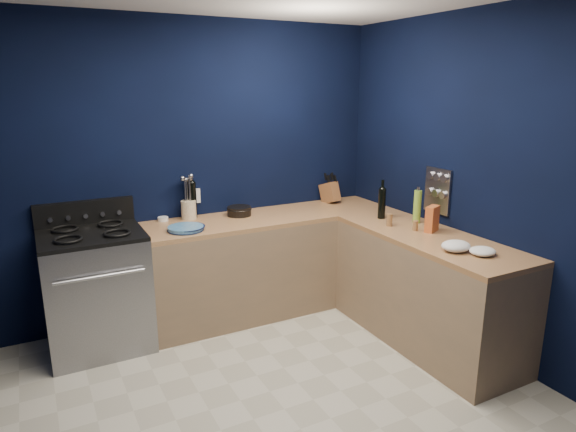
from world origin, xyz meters
TOP-DOWN VIEW (x-y plane):
  - floor at (0.00, 0.00)m, footprint 3.50×3.50m
  - wall_back at (0.00, 1.76)m, footprint 3.50×0.02m
  - wall_right at (1.76, 0.00)m, footprint 0.02×3.50m
  - wall_front at (0.00, -1.76)m, footprint 3.50×0.02m
  - cab_back at (0.60, 1.44)m, footprint 2.30×0.63m
  - top_back at (0.60, 1.44)m, footprint 2.30×0.63m
  - cab_right at (1.44, 0.29)m, footprint 0.63×1.67m
  - top_right at (1.44, 0.29)m, footprint 0.63×1.67m
  - gas_range at (-0.93, 1.42)m, footprint 0.76×0.66m
  - oven_door at (-0.93, 1.10)m, footprint 0.59×0.02m
  - cooktop at (-0.93, 1.42)m, footprint 0.76×0.66m
  - backguard at (-0.93, 1.72)m, footprint 0.76×0.06m
  - spice_panel at (1.74, 0.55)m, footprint 0.02×0.28m
  - wall_outlet at (0.00, 1.74)m, footprint 0.09×0.02m
  - plate_stack at (-0.22, 1.31)m, footprint 0.34×0.34m
  - ramekin at (-0.31, 1.69)m, footprint 0.12×0.12m
  - utensil_crock at (-0.09, 1.65)m, footprint 0.14×0.14m
  - wine_bottle_back at (-0.04, 1.69)m, footprint 0.09×0.09m
  - lemon_basket at (0.34, 1.56)m, footprint 0.28×0.28m
  - knife_block at (1.35, 1.62)m, footprint 0.15×0.25m
  - wine_bottle_right at (1.42, 0.88)m, footprint 0.08×0.08m
  - oil_bottle at (1.60, 0.63)m, footprint 0.07×0.07m
  - spice_jar_near at (1.32, 0.65)m, footprint 0.05×0.05m
  - spice_jar_far at (1.42, 0.45)m, footprint 0.04×0.04m
  - crouton_bag at (1.52, 0.37)m, footprint 0.16×0.12m
  - towel_front at (1.33, -0.08)m, footprint 0.24×0.21m
  - towel_end at (1.43, -0.23)m, footprint 0.22×0.21m

SIDE VIEW (x-z plane):
  - floor at x=0.00m, z-range -0.02..0.00m
  - cab_back at x=0.60m, z-range 0.00..0.86m
  - cab_right at x=1.44m, z-range 0.00..0.86m
  - oven_door at x=-0.93m, z-range 0.24..0.66m
  - gas_range at x=-0.93m, z-range 0.00..0.92m
  - top_back at x=0.60m, z-range 0.86..0.90m
  - top_right at x=1.44m, z-range 0.86..0.90m
  - ramekin at x=-0.31m, z-range 0.90..0.94m
  - plate_stack at x=-0.22m, z-range 0.90..0.94m
  - towel_end at x=1.43m, z-range 0.90..0.96m
  - cooktop at x=-0.93m, z-range 0.92..0.95m
  - towel_front at x=1.33m, z-range 0.90..0.98m
  - lemon_basket at x=0.34m, z-range 0.90..0.98m
  - spice_jar_far at x=1.42m, z-range 0.90..0.98m
  - spice_jar_near at x=1.32m, z-range 0.90..1.00m
  - utensil_crock at x=-0.09m, z-range 0.90..1.06m
  - knife_block at x=1.35m, z-range 0.88..1.12m
  - crouton_bag at x=1.52m, z-range 0.90..1.11m
  - wine_bottle_right at x=1.42m, z-range 0.90..1.16m
  - backguard at x=-0.93m, z-range 0.94..1.14m
  - oil_bottle at x=1.60m, z-range 0.90..1.18m
  - wine_bottle_back at x=-0.04m, z-range 0.90..1.21m
  - wall_outlet at x=0.00m, z-range 1.02..1.15m
  - spice_panel at x=1.74m, z-range 0.99..1.37m
  - wall_back at x=0.00m, z-range 0.00..2.60m
  - wall_right at x=1.76m, z-range 0.00..2.60m
  - wall_front at x=0.00m, z-range 0.00..2.60m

